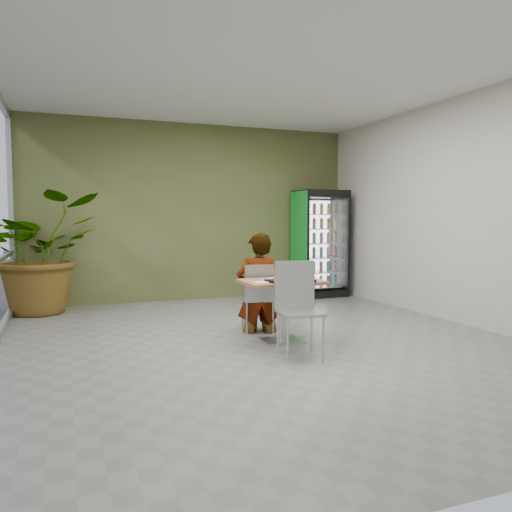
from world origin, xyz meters
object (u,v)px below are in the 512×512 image
at_px(soda_cup, 304,273).
at_px(cafeteria_tray, 290,281).
at_px(chair_far, 259,292).
at_px(chair_near, 297,301).
at_px(potted_plant, 41,253).
at_px(beverage_fridge, 320,243).
at_px(dining_table, 282,298).
at_px(seated_woman, 259,294).

relative_size(soda_cup, cafeteria_tray, 0.32).
bearing_deg(soda_cup, cafeteria_tray, -146.11).
bearing_deg(chair_far, cafeteria_tray, 105.31).
bearing_deg(chair_far, soda_cup, 128.81).
distance_m(chair_near, potted_plant, 4.58).
bearing_deg(potted_plant, beverage_fridge, -0.15).
bearing_deg(dining_table, cafeteria_tray, -85.44).
distance_m(cafeteria_tray, beverage_fridge, 3.96).
bearing_deg(cafeteria_tray, chair_near, -102.92).
height_order(chair_near, soda_cup, chair_near).
bearing_deg(dining_table, potted_plant, 131.46).
distance_m(dining_table, seated_woman, 0.63).
bearing_deg(potted_plant, soda_cup, -46.02).
relative_size(cafeteria_tray, beverage_fridge, 0.24).
xyz_separation_m(chair_near, soda_cup, (0.35, 0.54, 0.23)).
bearing_deg(seated_woman, chair_near, 98.55).
relative_size(beverage_fridge, potted_plant, 1.06).
xyz_separation_m(chair_near, beverage_fridge, (2.24, 3.67, 0.41)).
height_order(chair_near, cafeteria_tray, chair_near).
xyz_separation_m(chair_far, cafeteria_tray, (0.08, -0.79, 0.24)).
xyz_separation_m(seated_woman, potted_plant, (-2.70, 2.49, 0.45)).
xyz_separation_m(dining_table, soda_cup, (0.28, -0.02, 0.29)).
height_order(dining_table, cafeteria_tray, cafeteria_tray).
distance_m(seated_woman, cafeteria_tray, 0.88).
relative_size(chair_far, seated_woman, 0.56).
bearing_deg(beverage_fridge, chair_far, -131.87).
distance_m(chair_near, beverage_fridge, 4.32).
relative_size(chair_near, beverage_fridge, 0.50).
xyz_separation_m(beverage_fridge, potted_plant, (-4.93, 0.01, -0.06)).
height_order(chair_far, potted_plant, potted_plant).
distance_m(seated_woman, beverage_fridge, 3.37).
bearing_deg(potted_plant, cafeteria_tray, -50.15).
height_order(cafeteria_tray, potted_plant, potted_plant).
bearing_deg(dining_table, chair_near, -96.76).
bearing_deg(chair_near, dining_table, 92.00).
bearing_deg(seated_woman, cafeteria_tray, 103.96).
relative_size(seated_woman, beverage_fridge, 0.79).
distance_m(dining_table, chair_far, 0.59).
bearing_deg(beverage_fridge, soda_cup, -121.40).
distance_m(chair_far, potted_plant, 3.72).
relative_size(soda_cup, potted_plant, 0.08).
xyz_separation_m(cafeteria_tray, potted_plant, (-2.77, 3.32, 0.19)).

